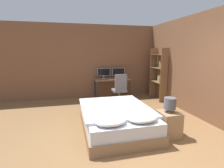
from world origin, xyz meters
TOP-DOWN VIEW (x-y plane):
  - ground_plane at (0.00, 0.00)m, footprint 20.00×20.00m
  - wall_back at (0.00, 4.17)m, footprint 12.00×0.06m
  - wall_side_right at (2.07, 1.50)m, footprint 0.06×12.00m
  - bed at (-0.25, 1.15)m, footprint 1.47×2.00m
  - nightstand at (0.72, 0.61)m, footprint 0.39×0.44m
  - bedside_lamp at (0.72, 0.61)m, footprint 0.24×0.24m
  - desk at (0.34, 3.81)m, footprint 1.32×0.58m
  - monitor_left at (0.05, 4.00)m, footprint 0.49×0.16m
  - monitor_right at (0.62, 4.00)m, footprint 0.49×0.16m
  - keyboard at (0.34, 3.63)m, footprint 0.37×0.13m
  - computer_mouse at (0.61, 3.63)m, footprint 0.07×0.05m
  - office_chair at (0.41, 3.09)m, footprint 0.52×0.52m
  - bookshelf at (1.89, 3.16)m, footprint 0.27×0.80m

SIDE VIEW (x-z plane):
  - ground_plane at x=0.00m, z-range 0.00..0.00m
  - bed at x=-0.25m, z-range -0.04..0.55m
  - nightstand at x=0.72m, z-range 0.00..0.52m
  - office_chair at x=0.41m, z-range -0.11..0.89m
  - desk at x=0.34m, z-range 0.26..0.99m
  - bedside_lamp at x=0.72m, z-range 0.55..0.85m
  - keyboard at x=0.34m, z-range 0.73..0.75m
  - computer_mouse at x=0.61m, z-range 0.73..0.76m
  - monitor_left at x=0.05m, z-range 0.76..1.14m
  - monitor_right at x=0.62m, z-range 0.76..1.14m
  - bookshelf at x=1.89m, z-range 0.08..1.92m
  - wall_back at x=0.00m, z-range 0.00..2.70m
  - wall_side_right at x=2.07m, z-range 0.00..2.70m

